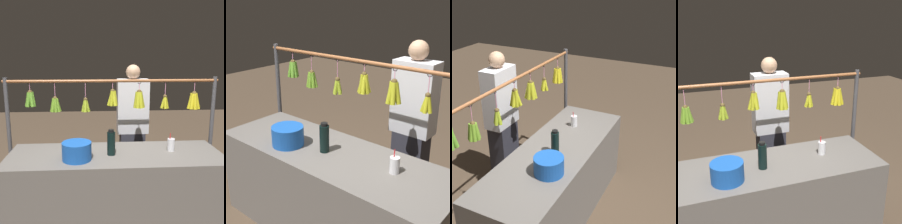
% 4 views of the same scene
% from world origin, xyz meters
% --- Properties ---
extents(ground_plane, '(12.00, 12.00, 0.00)m').
position_xyz_m(ground_plane, '(0.00, 0.00, 0.00)').
color(ground_plane, '#4F3E2E').
extents(market_counter, '(2.07, 0.71, 0.80)m').
position_xyz_m(market_counter, '(0.00, 0.00, 0.40)').
color(market_counter, '#66605B').
rests_on(market_counter, ground).
extents(display_rack, '(2.33, 0.14, 1.50)m').
position_xyz_m(display_rack, '(-0.03, -0.43, 1.11)').
color(display_rack, '#4C4C51').
rests_on(display_rack, ground).
extents(water_bottle, '(0.08, 0.08, 0.25)m').
position_xyz_m(water_bottle, '(0.04, 0.03, 0.92)').
color(water_bottle, black).
rests_on(water_bottle, market_counter).
extents(blue_bucket, '(0.27, 0.27, 0.16)m').
position_xyz_m(blue_bucket, '(0.36, 0.13, 0.88)').
color(blue_bucket, blue).
rests_on(blue_bucket, market_counter).
extents(drink_cup, '(0.07, 0.07, 0.18)m').
position_xyz_m(drink_cup, '(-0.56, -0.05, 0.86)').
color(drink_cup, silver).
rests_on(drink_cup, market_counter).
extents(vendor_person, '(0.39, 0.21, 1.63)m').
position_xyz_m(vendor_person, '(-0.28, -0.83, 0.80)').
color(vendor_person, '#2D2D38').
rests_on(vendor_person, ground).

